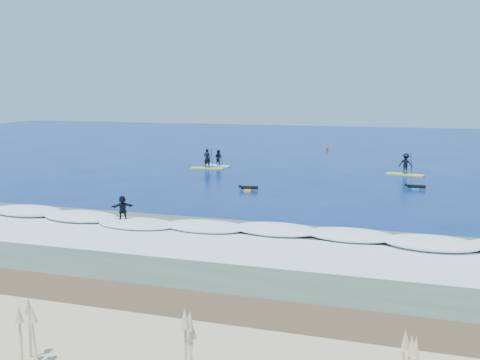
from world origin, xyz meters
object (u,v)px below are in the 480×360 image
(sup_paddler_left, at_px, (207,162))
(marker_buoy, at_px, (327,149))
(sup_paddler_right, at_px, (406,165))
(wave_surfer, at_px, (123,209))
(prone_paddler_far, at_px, (415,187))
(sup_paddler_center, at_px, (218,159))
(prone_paddler_near, at_px, (248,188))

(sup_paddler_left, height_order, marker_buoy, sup_paddler_left)
(sup_paddler_right, xyz_separation_m, wave_surfer, (-15.73, -23.84, -0.06))
(sup_paddler_left, bearing_deg, wave_surfer, -87.43)
(prone_paddler_far, bearing_deg, sup_paddler_right, 4.57)
(sup_paddler_left, xyz_separation_m, sup_paddler_right, (18.82, 1.62, 0.19))
(sup_paddler_right, bearing_deg, wave_surfer, -109.25)
(prone_paddler_far, height_order, wave_surfer, wave_surfer)
(marker_buoy, bearing_deg, sup_paddler_right, -61.52)
(sup_paddler_right, relative_size, prone_paddler_far, 1.70)
(sup_paddler_center, relative_size, wave_surfer, 1.38)
(marker_buoy, bearing_deg, prone_paddler_far, -67.33)
(prone_paddler_near, xyz_separation_m, wave_surfer, (-4.03, -12.37, 0.72))
(prone_paddler_near, relative_size, wave_surfer, 0.98)
(wave_surfer, bearing_deg, sup_paddler_right, 19.16)
(sup_paddler_left, xyz_separation_m, wave_surfer, (3.08, -22.22, 0.14))
(prone_paddler_near, distance_m, prone_paddler_far, 13.20)
(prone_paddler_near, xyz_separation_m, marker_buoy, (2.06, 29.25, 0.13))
(sup_paddler_center, bearing_deg, wave_surfer, -67.40)
(sup_paddler_left, height_order, prone_paddler_far, sup_paddler_left)
(prone_paddler_near, bearing_deg, prone_paddler_far, -82.47)
(marker_buoy, bearing_deg, sup_paddler_left, -115.33)
(sup_paddler_left, relative_size, prone_paddler_far, 1.66)
(sup_paddler_center, distance_m, sup_paddler_right, 18.41)
(sup_paddler_center, bearing_deg, prone_paddler_far, -5.44)
(prone_paddler_far, height_order, marker_buoy, marker_buoy)
(sup_paddler_right, bearing_deg, prone_paddler_near, -121.39)
(sup_paddler_left, distance_m, prone_paddler_near, 12.17)
(sup_paddler_right, height_order, marker_buoy, sup_paddler_right)
(sup_paddler_center, height_order, prone_paddler_near, sup_paddler_center)
(sup_paddler_left, height_order, wave_surfer, sup_paddler_left)
(marker_buoy, bearing_deg, prone_paddler_near, -94.03)
(wave_surfer, bearing_deg, sup_paddler_center, 58.84)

